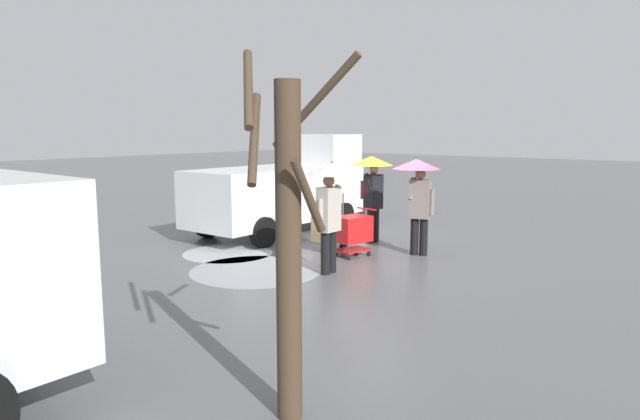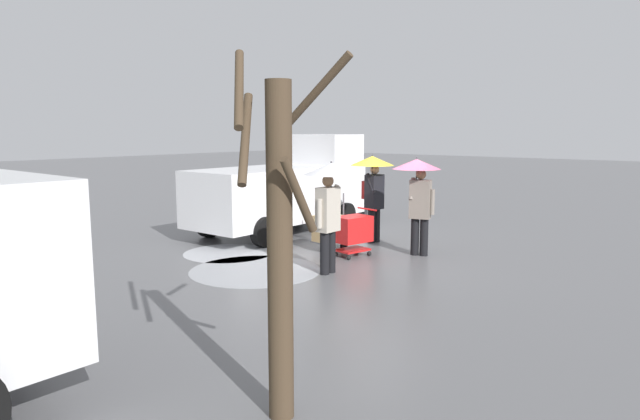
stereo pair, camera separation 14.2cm
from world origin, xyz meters
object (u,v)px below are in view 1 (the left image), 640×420
Objects in this scene: pedestrian_white_side at (372,178)px; bare_tree_near at (288,239)px; pedestrian_pink_side at (330,191)px; pedestrian_black_side at (418,184)px; hand_dolly_boxes at (327,229)px; shopping_cart_vendor at (353,230)px; cargo_van_parked_right at (285,188)px.

pedestrian_white_side is 0.62× the size of bare_tree_near.
pedestrian_white_side is (0.95, -2.95, -0.01)m from pedestrian_pink_side.
pedestrian_white_side is at bearing -62.67° from bare_tree_near.
pedestrian_black_side is 1.00× the size of pedestrian_white_side.
bare_tree_near is at bearing 108.74° from pedestrian_black_side.
hand_dolly_boxes is at bearing -55.69° from bare_tree_near.
shopping_cart_vendor is 0.77× the size of hand_dolly_boxes.
shopping_cart_vendor is 0.47× the size of pedestrian_pink_side.
pedestrian_white_side is (-2.67, -0.15, 0.39)m from cargo_van_parked_right.
pedestrian_white_side is at bearing -101.53° from hand_dolly_boxes.
pedestrian_black_side is 7.41m from bare_tree_near.
cargo_van_parked_right is at bearing -37.67° from pedestrian_pink_side.
cargo_van_parked_right is 9.90m from bare_tree_near.
hand_dolly_boxes is 1.79m from pedestrian_white_side.
cargo_van_parked_right is 2.49× the size of pedestrian_white_side.
hand_dolly_boxes is 2.27m from pedestrian_black_side.
bare_tree_near is at bearing 131.62° from cargo_van_parked_right.
pedestrian_pink_side is at bearing 107.94° from pedestrian_white_side.
cargo_van_parked_right is 4.06× the size of hand_dolly_boxes.
pedestrian_pink_side is at bearing 142.33° from cargo_van_parked_right.
pedestrian_black_side is at bearing -103.19° from pedestrian_pink_side.
pedestrian_pink_side is 3.10m from pedestrian_white_side.
bare_tree_near reaches higher than cargo_van_parked_right.
shopping_cart_vendor is 0.29× the size of bare_tree_near.
pedestrian_pink_side is 2.48m from pedestrian_black_side.
hand_dolly_boxes is at bearing 25.82° from pedestrian_black_side.
hand_dolly_boxes is at bearing 78.47° from pedestrian_white_side.
cargo_van_parked_right is 3.49m from shopping_cart_vendor.
pedestrian_pink_side reaches higher than shopping_cart_vendor.
cargo_van_parked_right reaches higher than pedestrian_white_side.
shopping_cart_vendor is 0.47× the size of pedestrian_black_side.
hand_dolly_boxes is 0.61× the size of pedestrian_white_side.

